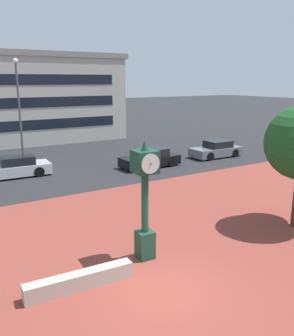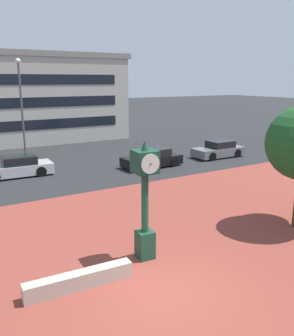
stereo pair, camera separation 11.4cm
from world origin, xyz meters
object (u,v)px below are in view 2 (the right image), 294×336
(street_lamp_post, at_px, (21,101))
(car_street_distant, at_px, (219,150))
(car_street_near, at_px, (152,159))
(street_clock, at_px, (145,196))
(car_street_far, at_px, (17,167))

(street_lamp_post, bearing_deg, car_street_distant, -23.29)
(car_street_near, height_order, car_street_distant, same)
(car_street_near, xyz_separation_m, car_street_distant, (6.15, 0.09, -0.00))
(street_clock, distance_m, car_street_distant, 17.49)
(car_street_far, bearing_deg, car_street_near, -101.65)
(car_street_far, bearing_deg, street_lamp_post, -17.80)
(street_clock, bearing_deg, car_street_far, 99.65)
(car_street_near, height_order, street_lamp_post, street_lamp_post)
(car_street_far, distance_m, car_street_distant, 14.91)
(street_clock, bearing_deg, street_lamp_post, 93.75)
(car_street_near, xyz_separation_m, car_street_far, (-8.61, 2.22, 0.00))
(street_clock, relative_size, car_street_far, 0.91)
(street_clock, height_order, car_street_near, street_clock)
(car_street_distant, distance_m, street_lamp_post, 15.08)
(car_street_near, xyz_separation_m, street_lamp_post, (-7.25, 5.85, 3.86))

